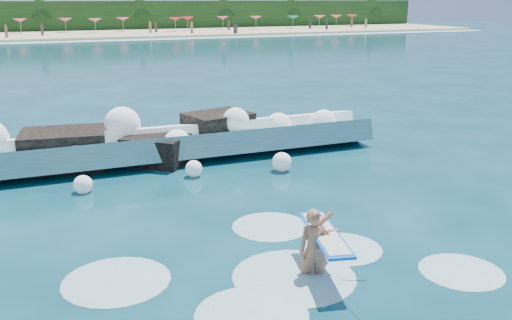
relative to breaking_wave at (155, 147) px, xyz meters
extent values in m
plane|color=#072D3C|center=(0.21, -7.23, -0.50)|extent=(200.00, 200.00, 0.00)
cube|color=tan|center=(0.21, 70.77, -0.30)|extent=(140.00, 20.00, 0.40)
cube|color=silver|center=(0.21, 59.77, -0.46)|extent=(140.00, 5.00, 0.08)
cube|color=black|center=(0.21, 80.77, 2.00)|extent=(140.00, 4.00, 5.00)
cube|color=teal|center=(0.00, -0.16, -0.08)|extent=(16.47, 2.51, 1.37)
cube|color=white|center=(0.00, 0.64, 0.33)|extent=(16.47, 1.16, 0.64)
cube|color=black|center=(-3.04, 0.39, 0.02)|extent=(3.00, 2.41, 1.49)
cube|color=black|center=(-0.04, -0.41, -0.09)|extent=(2.62, 2.56, 1.15)
cube|color=black|center=(2.66, 0.79, 0.07)|extent=(2.70, 2.38, 1.61)
imported|color=#A1654B|center=(1.03, -9.97, 0.09)|extent=(0.74, 0.60, 1.77)
cube|color=blue|center=(1.31, -9.92, 0.39)|extent=(1.11, 2.48, 0.06)
cube|color=silver|center=(1.31, -9.92, 0.41)|extent=(0.96, 2.26, 0.06)
cylinder|color=black|center=(1.21, -11.17, -0.05)|extent=(0.01, 0.91, 0.43)
sphere|color=white|center=(-2.68, -0.21, 0.19)|extent=(1.16, 1.16, 1.16)
sphere|color=white|center=(-0.98, 0.63, 0.76)|extent=(1.28, 1.28, 1.28)
sphere|color=white|center=(0.65, -0.63, 0.21)|extent=(0.98, 0.98, 0.98)
sphere|color=white|center=(3.12, 0.10, 0.66)|extent=(1.02, 1.02, 1.02)
sphere|color=white|center=(5.00, 0.34, 0.23)|extent=(1.09, 1.09, 1.09)
sphere|color=white|center=(6.67, -0.24, 0.38)|extent=(1.00, 1.00, 1.00)
sphere|color=white|center=(-2.78, -2.60, -0.26)|extent=(0.57, 0.57, 0.57)
sphere|color=white|center=(0.71, -2.41, -0.22)|extent=(0.55, 0.55, 0.55)
sphere|color=white|center=(3.61, -2.93, -0.18)|extent=(0.65, 0.65, 0.65)
ellipsoid|color=silver|center=(0.65, -9.83, -0.50)|extent=(2.64, 2.64, 0.13)
ellipsoid|color=silver|center=(-0.74, -10.87, -0.50)|extent=(2.15, 2.15, 0.11)
ellipsoid|color=silver|center=(2.30, -9.03, -0.50)|extent=(1.87, 1.87, 0.09)
ellipsoid|color=silver|center=(-2.81, -8.59, -0.50)|extent=(2.26, 2.26, 0.11)
ellipsoid|color=silver|center=(1.30, -7.18, -0.50)|extent=(2.00, 2.00, 0.10)
ellipsoid|color=silver|center=(4.03, -11.01, -0.50)|extent=(1.80, 1.80, 0.09)
cone|color=#EB4573|center=(-3.04, 74.76, 1.75)|extent=(2.00, 2.00, 0.50)
cone|color=#EB4573|center=(3.38, 74.40, 1.75)|extent=(2.00, 2.00, 0.50)
cone|color=#EB4573|center=(7.42, 71.52, 1.75)|extent=(2.00, 2.00, 0.50)
cone|color=#EB4573|center=(12.10, 74.42, 1.75)|extent=(2.00, 2.00, 0.50)
cone|color=red|center=(19.71, 71.01, 1.75)|extent=(2.00, 2.00, 0.50)
cone|color=red|center=(22.32, 73.10, 1.75)|extent=(2.00, 2.00, 0.50)
cone|color=#EB4573|center=(28.45, 73.19, 1.75)|extent=(2.00, 2.00, 0.50)
cone|color=#EB4573|center=(34.22, 72.58, 1.75)|extent=(2.00, 2.00, 0.50)
cone|color=#137B66|center=(40.62, 71.32, 1.75)|extent=(2.00, 2.00, 0.50)
cone|color=#EB4573|center=(46.01, 71.66, 1.75)|extent=(2.00, 2.00, 0.50)
cone|color=#EB4573|center=(49.69, 72.17, 1.75)|extent=(2.00, 2.00, 0.50)
cone|color=red|center=(53.83, 73.62, 1.75)|extent=(2.00, 2.00, 0.50)
cube|color=#8C664C|center=(53.58, 67.75, 0.67)|extent=(0.35, 0.22, 1.53)
cube|color=#262633|center=(16.98, 66.38, 0.70)|extent=(0.35, 0.22, 1.59)
cube|color=#8C664C|center=(-2.71, 68.71, 0.60)|extent=(0.35, 0.22, 1.39)
cube|color=brown|center=(37.34, 71.79, 0.63)|extent=(0.35, 0.22, 1.45)
cube|color=#3F332D|center=(42.94, 69.41, 0.67)|extent=(0.35, 0.22, 1.53)
cube|color=#3F332D|center=(22.05, 63.41, 0.70)|extent=(0.35, 0.22, 1.60)
cube|color=#3F332D|center=(19.69, 68.89, 0.61)|extent=(0.35, 0.22, 1.41)
camera|label=1|loc=(-4.23, -19.46, 5.12)|focal=40.00mm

